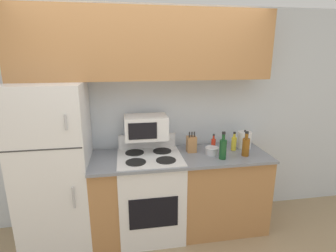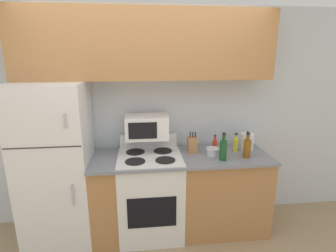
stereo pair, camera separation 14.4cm
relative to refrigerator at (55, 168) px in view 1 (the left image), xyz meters
name	(u,v)px [view 1 (the left image)]	position (x,y,z in m)	size (l,w,h in m)	color
ground_plane	(153,249)	(0.98, -0.33, -0.88)	(12.00, 12.00, 0.00)	tan
wall_back	(145,119)	(0.98, 0.36, 0.40)	(8.00, 0.05, 2.55)	silver
lower_cabinets	(180,193)	(1.34, -0.01, -0.41)	(1.97, 0.67, 0.94)	#B27A47
refrigerator	(55,168)	(0.00, 0.00, 0.00)	(0.71, 0.68, 1.76)	white
upper_cabinets	(145,45)	(0.98, 0.16, 1.24)	(2.68, 0.36, 0.71)	#B27A47
stove	(150,194)	(0.99, -0.02, -0.39)	(0.70, 0.65, 1.11)	white
microwave	(146,127)	(0.97, 0.13, 0.36)	(0.47, 0.32, 0.26)	white
knife_block	(191,144)	(1.48, 0.07, 0.15)	(0.10, 0.10, 0.24)	#B27A47
bowl	(212,150)	(1.69, -0.05, 0.10)	(0.15, 0.15, 0.08)	silver
bottle_cooking_spray	(234,143)	(1.98, 0.04, 0.14)	(0.06, 0.06, 0.22)	gold
bottle_whiskey	(246,146)	(2.04, -0.15, 0.17)	(0.08, 0.08, 0.28)	brown
bottle_wine_green	(223,148)	(1.76, -0.19, 0.18)	(0.08, 0.08, 0.30)	#194C23
bottle_hot_sauce	(213,144)	(1.74, 0.06, 0.14)	(0.05, 0.05, 0.20)	red
kettle	(244,140)	(2.14, 0.09, 0.16)	(0.16, 0.16, 0.22)	white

